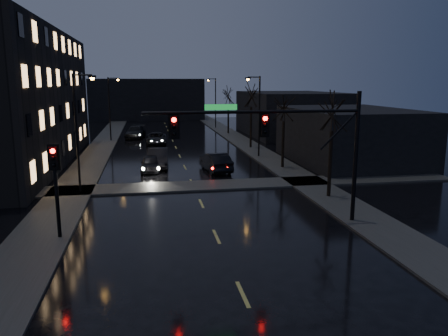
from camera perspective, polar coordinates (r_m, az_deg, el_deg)
name	(u,v)px	position (r m, az deg, el deg)	size (l,w,h in m)	color
ground	(256,324)	(14.56, 4.25, -19.69)	(160.00, 160.00, 0.00)	black
sidewalk_left	(97,153)	(47.97, -16.26, 1.88)	(3.00, 140.00, 0.12)	#2D2D2B
sidewalk_right	(254,149)	(49.07, 3.88, 2.51)	(3.00, 140.00, 0.12)	#2D2D2B
sidewalk_cross	(194,186)	(31.63, -3.98, -2.36)	(40.00, 3.00, 0.12)	#2D2D2B
commercial_right_near	(349,136)	(42.70, 16.05, 4.10)	(10.00, 14.00, 5.00)	black
commercial_right_far	(290,113)	(63.54, 8.61, 7.06)	(12.00, 18.00, 6.00)	black
far_block	(147,99)	(90.15, -10.00, 8.85)	(22.00, 10.00, 8.00)	black
signal_mast	(288,134)	(22.37, 8.37, 4.42)	(11.11, 0.41, 7.00)	black
signal_pole_left	(55,178)	(21.98, -21.15, -1.25)	(0.35, 0.41, 4.53)	black
tree_near	(333,102)	(28.56, 14.05, 8.38)	(3.52, 3.52, 8.08)	black
tree_mid_a	(284,101)	(37.93, 7.86, 8.63)	(3.30, 3.30, 7.58)	black
tree_mid_b	(251,89)	(49.46, 3.59, 10.20)	(3.74, 3.74, 8.59)	black
tree_far	(228,92)	(63.17, 0.57, 9.94)	(3.43, 3.43, 7.88)	black
streetlight_l_near	(79,123)	(30.53, -18.36, 5.59)	(1.53, 0.28, 8.00)	black
streetlight_l_far	(111,103)	(57.32, -14.55, 8.17)	(1.53, 0.28, 8.00)	black
streetlight_r_mid	(257,109)	(43.52, 4.36, 7.64)	(1.53, 0.28, 8.00)	black
streetlight_r_far	(214,99)	(70.96, -1.29, 9.04)	(1.53, 0.28, 8.00)	black
oncoming_car_a	(151,163)	(37.42, -9.58, 0.61)	(1.61, 4.00, 1.36)	black
oncoming_car_b	(158,158)	(39.12, -8.63, 1.32)	(1.75, 5.02, 1.65)	black
oncoming_car_c	(156,138)	(53.64, -8.82, 3.84)	(2.34, 5.08, 1.41)	black
oncoming_car_d	(135,132)	(60.08, -11.50, 4.62)	(2.25, 5.52, 1.60)	black
lead_car	(216,162)	(36.86, -1.11, 0.79)	(1.68, 4.83, 1.59)	black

